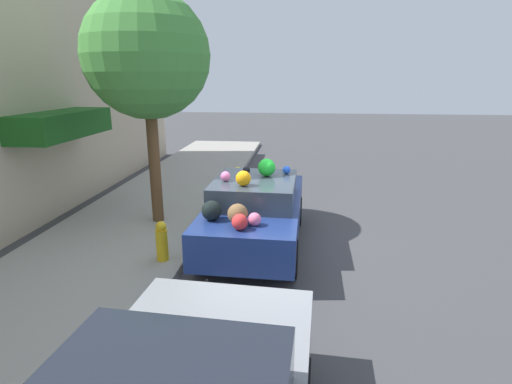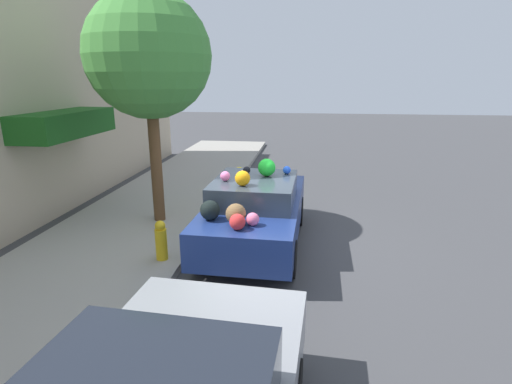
% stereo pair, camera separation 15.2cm
% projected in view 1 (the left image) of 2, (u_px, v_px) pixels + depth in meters
% --- Properties ---
extents(ground_plane, '(60.00, 60.00, 0.00)m').
position_uv_depth(ground_plane, '(255.00, 244.00, 7.86)').
color(ground_plane, '#424244').
extents(sidewalk_curb, '(24.00, 3.20, 0.14)m').
position_uv_depth(sidewalk_curb, '(124.00, 235.00, 8.12)').
color(sidewalk_curb, '#9E998E').
rests_on(sidewalk_curb, ground).
extents(building_facade, '(18.00, 1.20, 5.26)m').
position_uv_depth(building_facade, '(2.00, 107.00, 7.70)').
color(building_facade, '#C6B293').
rests_on(building_facade, ground).
extents(street_tree, '(2.50, 2.50, 4.69)m').
position_uv_depth(street_tree, '(147.00, 56.00, 7.82)').
color(street_tree, brown).
rests_on(street_tree, sidewalk_curb).
extents(fire_hydrant, '(0.20, 0.20, 0.70)m').
position_uv_depth(fire_hydrant, '(162.00, 241.00, 6.77)').
color(fire_hydrant, gold).
rests_on(fire_hydrant, sidewalk_curb).
extents(art_car, '(3.97, 1.78, 1.70)m').
position_uv_depth(art_car, '(255.00, 209.00, 7.61)').
color(art_car, navy).
rests_on(art_car, ground).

